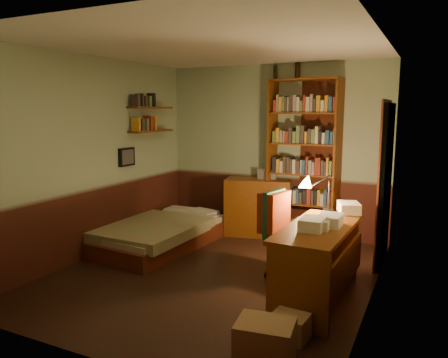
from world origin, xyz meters
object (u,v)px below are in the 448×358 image
at_px(cardboard_box_a, 265,342).
at_px(office_chair, 289,236).
at_px(desk_lamp, 329,186).
at_px(dresser, 258,207).
at_px(mini_stereo, 267,173).
at_px(cardboard_box_b, 290,327).
at_px(bookshelf, 304,161).
at_px(bed, 161,225).
at_px(desk, 317,263).

bearing_deg(cardboard_box_a, office_chair, 102.16).
bearing_deg(office_chair, desk_lamp, 48.14).
distance_m(dresser, office_chair, 1.78).
relative_size(dresser, mini_stereo, 3.56).
height_order(desk_lamp, cardboard_box_b, desk_lamp).
bearing_deg(desk_lamp, office_chair, -135.85).
bearing_deg(bookshelf, dresser, -165.20).
bearing_deg(cardboard_box_b, mini_stereo, 113.98).
bearing_deg(mini_stereo, office_chair, -72.72).
distance_m(mini_stereo, office_chair, 1.89).
bearing_deg(office_chair, bookshelf, 113.05).
relative_size(dresser, cardboard_box_a, 2.26).
distance_m(bed, desk_lamp, 2.50).
bearing_deg(cardboard_box_a, mini_stereo, 110.27).
distance_m(bed, cardboard_box_b, 2.97).
xyz_separation_m(mini_stereo, bookshelf, (0.57, -0.04, 0.23)).
relative_size(bed, dresser, 2.05).
xyz_separation_m(bed, mini_stereo, (1.14, 1.24, 0.65)).
height_order(mini_stereo, desk, mini_stereo).
xyz_separation_m(dresser, mini_stereo, (0.10, 0.13, 0.51)).
xyz_separation_m(mini_stereo, cardboard_box_b, (1.30, -2.93, -0.84)).
height_order(desk, desk_lamp, desk_lamp).
bearing_deg(desk_lamp, cardboard_box_a, -81.57).
bearing_deg(bookshelf, desk, -62.43).
height_order(bookshelf, office_chair, bookshelf).
height_order(office_chair, cardboard_box_a, office_chair).
bearing_deg(desk, cardboard_box_b, -88.71).
xyz_separation_m(bed, office_chair, (2.00, -0.38, 0.19)).
xyz_separation_m(bed, desk, (2.45, -0.83, 0.09)).
xyz_separation_m(bookshelf, desk_lamp, (0.67, -1.31, -0.12)).
bearing_deg(cardboard_box_a, dresser, 112.49).
height_order(mini_stereo, office_chair, mini_stereo).
distance_m(dresser, bookshelf, 1.01).
relative_size(dresser, bookshelf, 0.42).
bearing_deg(bed, desk, -14.16).
xyz_separation_m(dresser, bookshelf, (0.67, 0.09, 0.74)).
xyz_separation_m(mini_stereo, cardboard_box_a, (1.24, -3.35, -0.79)).
bearing_deg(desk_lamp, desk, -76.06).
bearing_deg(cardboard_box_a, desk_lamp, 89.78).
relative_size(mini_stereo, desk_lamp, 0.47).
bearing_deg(dresser, bookshelf, -6.67).
distance_m(desk, cardboard_box_b, 0.90).
height_order(desk, cardboard_box_b, desk).
bearing_deg(desk, bookshelf, 111.86).
bearing_deg(dresser, desk, -67.93).
distance_m(desk, cardboard_box_a, 1.30).
height_order(bed, dresser, dresser).
relative_size(bookshelf, office_chair, 2.41).
xyz_separation_m(dresser, cardboard_box_a, (1.33, -3.22, -0.27)).
height_order(bed, desk_lamp, desk_lamp).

